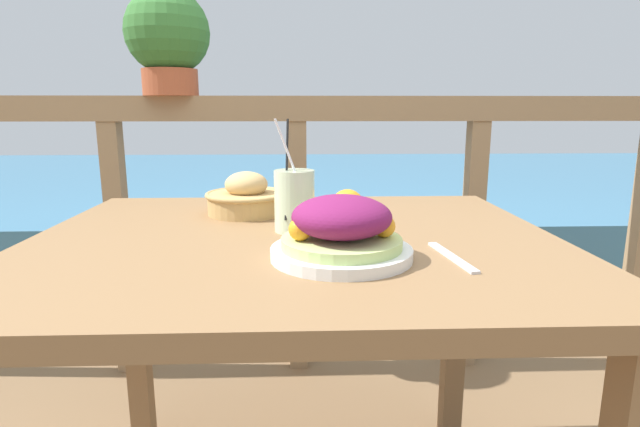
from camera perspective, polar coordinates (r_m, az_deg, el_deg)
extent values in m
cube|color=olive|center=(1.05, -2.92, -3.56)|extent=(1.09, 0.91, 0.04)
cube|color=olive|center=(1.63, -20.23, -12.82)|extent=(0.06, 0.06, 0.73)
cube|color=olive|center=(1.62, 15.14, -12.61)|extent=(0.06, 0.06, 0.73)
cube|color=#937551|center=(1.87, -2.70, 11.90)|extent=(2.80, 0.08, 0.09)
cube|color=#937551|center=(2.07, -21.87, -4.00)|extent=(0.07, 0.07, 0.98)
cube|color=#937551|center=(1.95, -2.54, -4.09)|extent=(0.07, 0.07, 0.98)
cube|color=#937551|center=(2.06, 16.88, -3.71)|extent=(0.07, 0.07, 0.98)
cube|color=#937551|center=(2.37, 32.71, -3.09)|extent=(0.07, 0.07, 0.98)
cube|color=teal|center=(4.44, -2.34, 1.55)|extent=(12.00, 4.00, 0.45)
cylinder|color=silver|center=(0.88, 2.45, -4.51)|extent=(0.25, 0.25, 0.02)
cylinder|color=#B7D17A|center=(0.88, 2.46, -3.32)|extent=(0.21, 0.21, 0.02)
ellipsoid|color=#72194C|center=(0.87, 2.49, -0.36)|extent=(0.18, 0.18, 0.07)
sphere|color=orange|center=(0.88, 7.33, -1.44)|extent=(0.04, 0.04, 0.04)
sphere|color=orange|center=(0.85, -2.28, -1.81)|extent=(0.04, 0.04, 0.04)
cylinder|color=beige|center=(1.07, -3.08, 1.44)|extent=(0.09, 0.09, 0.13)
cylinder|color=white|center=(1.04, -2.98, 5.11)|extent=(0.08, 0.02, 0.21)
cylinder|color=black|center=(1.06, -3.83, 5.13)|extent=(0.01, 0.09, 0.21)
cylinder|color=tan|center=(1.26, -8.35, 1.17)|extent=(0.19, 0.19, 0.05)
torus|color=tan|center=(1.26, -8.38, 2.18)|extent=(0.21, 0.21, 0.01)
ellipsoid|color=tan|center=(1.25, -8.42, 3.32)|extent=(0.11, 0.11, 0.06)
cylinder|color=#A34C2D|center=(1.93, -16.73, 14.15)|extent=(0.20, 0.20, 0.09)
sphere|color=#336B2D|center=(1.95, -17.05, 19.23)|extent=(0.30, 0.30, 0.30)
cube|color=silver|center=(0.91, 14.84, -4.81)|extent=(0.04, 0.18, 0.00)
sphere|color=orange|center=(1.15, 3.16, 0.88)|extent=(0.08, 0.08, 0.08)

